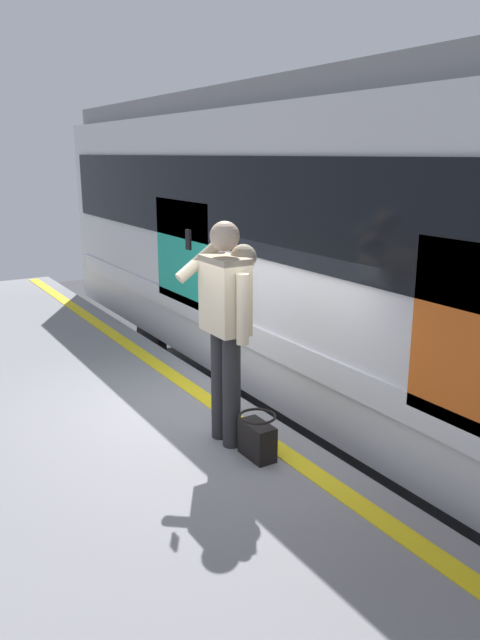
% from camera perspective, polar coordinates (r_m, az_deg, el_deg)
% --- Properties ---
extents(ground_plane, '(23.43, 23.43, 0.00)m').
position_cam_1_polar(ground_plane, '(6.13, 1.31, -17.16)').
color(ground_plane, '#3D3D3F').
extents(safety_line, '(13.92, 0.16, 0.01)m').
position_cam_1_polar(safety_line, '(5.48, -1.30, -8.52)').
color(safety_line, yellow).
rests_on(safety_line, platform).
extents(track_rail_near, '(18.46, 0.08, 0.16)m').
position_cam_1_polar(track_rail_near, '(6.66, 9.50, -13.73)').
color(track_rail_near, slate).
rests_on(track_rail_near, ground).
extents(track_rail_far, '(18.46, 0.08, 0.16)m').
position_cam_1_polar(track_rail_far, '(7.59, 17.89, -10.52)').
color(track_rail_far, slate).
rests_on(track_rail_far, ground).
extents(train_carriage, '(11.82, 3.13, 3.78)m').
position_cam_1_polar(train_carriage, '(6.30, 16.28, 6.81)').
color(train_carriage, silver).
rests_on(train_carriage, ground).
extents(passenger, '(0.57, 0.55, 1.73)m').
position_cam_1_polar(passenger, '(4.63, -1.28, 0.44)').
color(passenger, '#262628').
rests_on(passenger, platform).
extents(handbag, '(0.31, 0.28, 0.34)m').
position_cam_1_polar(handbag, '(4.68, 1.60, -10.83)').
color(handbag, black).
rests_on(handbag, platform).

